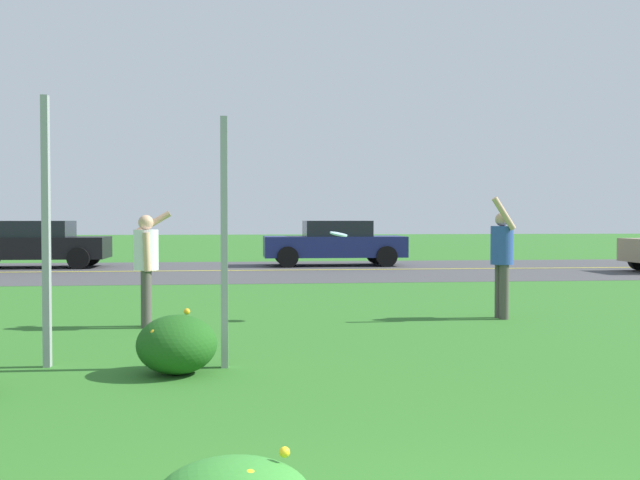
{
  "coord_description": "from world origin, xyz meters",
  "views": [
    {
      "loc": [
        -0.93,
        -2.18,
        1.51
      ],
      "look_at": [
        0.28,
        8.62,
        1.2
      ],
      "focal_mm": 41.79,
      "sensor_mm": 36.0,
      "label": 1
    }
  ],
  "objects_px": {
    "sign_post_near_path": "(46,232)",
    "sign_post_by_roadside": "(224,242)",
    "car_black_center_right": "(33,244)",
    "frisbee_pale_blue": "(339,234)",
    "car_navy_center_left": "(335,243)",
    "person_thrower_white_shirt": "(146,260)",
    "person_catcher_blue_shirt": "(502,255)"
  },
  "relations": [
    {
      "from": "sign_post_near_path",
      "to": "frisbee_pale_blue",
      "type": "height_order",
      "value": "sign_post_near_path"
    },
    {
      "from": "sign_post_near_path",
      "to": "person_thrower_white_shirt",
      "type": "relative_size",
      "value": 1.69
    },
    {
      "from": "frisbee_pale_blue",
      "to": "car_navy_center_left",
      "type": "height_order",
      "value": "car_navy_center_left"
    },
    {
      "from": "person_catcher_blue_shirt",
      "to": "car_navy_center_left",
      "type": "bearing_deg",
      "value": 93.74
    },
    {
      "from": "sign_post_by_roadside",
      "to": "car_black_center_right",
      "type": "height_order",
      "value": "sign_post_by_roadside"
    },
    {
      "from": "sign_post_by_roadside",
      "to": "person_catcher_blue_shirt",
      "type": "bearing_deg",
      "value": 38.61
    },
    {
      "from": "sign_post_by_roadside",
      "to": "person_thrower_white_shirt",
      "type": "relative_size",
      "value": 1.56
    },
    {
      "from": "frisbee_pale_blue",
      "to": "car_navy_center_left",
      "type": "xyz_separation_m",
      "value": [
        1.63,
        12.8,
        -0.54
      ]
    },
    {
      "from": "car_navy_center_left",
      "to": "car_black_center_right",
      "type": "relative_size",
      "value": 1.0
    },
    {
      "from": "person_thrower_white_shirt",
      "to": "car_navy_center_left",
      "type": "height_order",
      "value": "person_thrower_white_shirt"
    },
    {
      "from": "person_thrower_white_shirt",
      "to": "frisbee_pale_blue",
      "type": "bearing_deg",
      "value": 9.04
    },
    {
      "from": "person_catcher_blue_shirt",
      "to": "car_black_center_right",
      "type": "xyz_separation_m",
      "value": [
        -10.22,
        12.92,
        -0.23
      ]
    },
    {
      "from": "car_black_center_right",
      "to": "sign_post_by_roadside",
      "type": "bearing_deg",
      "value": -69.33
    },
    {
      "from": "sign_post_by_roadside",
      "to": "frisbee_pale_blue",
      "type": "xyz_separation_m",
      "value": [
        1.63,
        3.4,
        0.01
      ]
    },
    {
      "from": "sign_post_near_path",
      "to": "sign_post_by_roadside",
      "type": "relative_size",
      "value": 1.09
    },
    {
      "from": "sign_post_by_roadside",
      "to": "car_navy_center_left",
      "type": "relative_size",
      "value": 0.56
    },
    {
      "from": "sign_post_near_path",
      "to": "person_thrower_white_shirt",
      "type": "xyz_separation_m",
      "value": [
        0.67,
        2.74,
        -0.44
      ]
    },
    {
      "from": "car_black_center_right",
      "to": "car_navy_center_left",
      "type": "bearing_deg",
      "value": 0.0
    },
    {
      "from": "sign_post_near_path",
      "to": "sign_post_by_roadside",
      "type": "height_order",
      "value": "sign_post_near_path"
    },
    {
      "from": "sign_post_near_path",
      "to": "person_catcher_blue_shirt",
      "type": "distance_m",
      "value": 6.66
    },
    {
      "from": "sign_post_by_roadside",
      "to": "car_navy_center_left",
      "type": "distance_m",
      "value": 16.53
    },
    {
      "from": "car_navy_center_left",
      "to": "person_thrower_white_shirt",
      "type": "bearing_deg",
      "value": -108.33
    },
    {
      "from": "sign_post_by_roadside",
      "to": "person_catcher_blue_shirt",
      "type": "xyz_separation_m",
      "value": [
        4.11,
        3.28,
        -0.3
      ]
    },
    {
      "from": "sign_post_by_roadside",
      "to": "person_thrower_white_shirt",
      "type": "xyz_separation_m",
      "value": [
        -1.13,
        2.97,
        -0.33
      ]
    },
    {
      "from": "frisbee_pale_blue",
      "to": "car_navy_center_left",
      "type": "distance_m",
      "value": 12.91
    },
    {
      "from": "sign_post_near_path",
      "to": "sign_post_by_roadside",
      "type": "distance_m",
      "value": 1.81
    },
    {
      "from": "person_catcher_blue_shirt",
      "to": "frisbee_pale_blue",
      "type": "height_order",
      "value": "person_catcher_blue_shirt"
    },
    {
      "from": "sign_post_by_roadside",
      "to": "car_black_center_right",
      "type": "bearing_deg",
      "value": 110.67
    },
    {
      "from": "sign_post_by_roadside",
      "to": "car_black_center_right",
      "type": "xyz_separation_m",
      "value": [
        -6.11,
        16.2,
        -0.53
      ]
    },
    {
      "from": "car_black_center_right",
      "to": "sign_post_near_path",
      "type": "bearing_deg",
      "value": -74.87
    },
    {
      "from": "sign_post_by_roadside",
      "to": "car_navy_center_left",
      "type": "height_order",
      "value": "sign_post_by_roadside"
    },
    {
      "from": "frisbee_pale_blue",
      "to": "car_black_center_right",
      "type": "xyz_separation_m",
      "value": [
        -7.75,
        12.8,
        -0.54
      ]
    }
  ]
}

